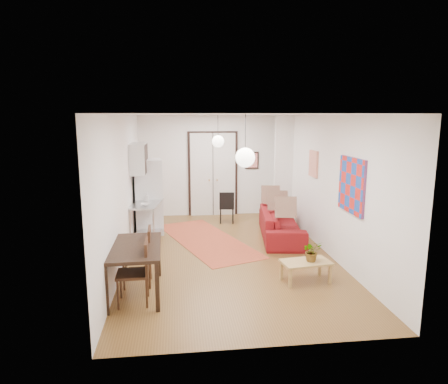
{
  "coord_description": "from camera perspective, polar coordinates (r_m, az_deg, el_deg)",
  "views": [
    {
      "loc": [
        -1.04,
        -7.98,
        2.87
      ],
      "look_at": [
        -0.03,
        0.47,
        1.25
      ],
      "focal_mm": 32.0,
      "sensor_mm": 36.0,
      "label": 1
    }
  ],
  "objects": [
    {
      "name": "coffee_table",
      "position": [
        7.24,
        11.62,
        -10.03
      ],
      "size": [
        0.9,
        0.58,
        0.38
      ],
      "rotation": [
        0.0,
        0.0,
        0.14
      ],
      "color": "#A98A4F",
      "rests_on": "floor"
    },
    {
      "name": "wall_cabinet",
      "position": [
        9.57,
        -12.09,
        4.72
      ],
      "size": [
        0.35,
        1.0,
        0.7
      ],
      "primitive_type": "cube",
      "color": "silver",
      "rests_on": "wall_left"
    },
    {
      "name": "wall_back",
      "position": [
        11.62,
        -1.62,
        3.75
      ],
      "size": [
        4.2,
        0.02,
        2.9
      ],
      "primitive_type": "cube",
      "color": "white",
      "rests_on": "floor"
    },
    {
      "name": "stub_partition",
      "position": [
        11.01,
        8.48,
        3.25
      ],
      "size": [
        0.5,
        0.1,
        2.9
      ],
      "primitive_type": "cube",
      "color": "white",
      "rests_on": "floor"
    },
    {
      "name": "double_doors",
      "position": [
        11.61,
        -1.59,
        2.5
      ],
      "size": [
        1.44,
        0.06,
        2.5
      ],
      "primitive_type": "cube",
      "color": "silver",
      "rests_on": "wall_back"
    },
    {
      "name": "painting_abstract",
      "position": [
        9.38,
        12.67,
        3.96
      ],
      "size": [
        0.05,
        0.5,
        0.6
      ],
      "primitive_type": "cube",
      "color": "beige",
      "rests_on": "wall_right"
    },
    {
      "name": "wall_front",
      "position": [
        4.82,
        6.0,
        -6.42
      ],
      "size": [
        4.2,
        0.02,
        2.9
      ],
      "primitive_type": "cube",
      "color": "white",
      "rests_on": "floor"
    },
    {
      "name": "poster_back",
      "position": [
        11.73,
        4.01,
        4.53
      ],
      "size": [
        0.4,
        0.03,
        0.5
      ],
      "primitive_type": "cube",
      "color": "red",
      "rests_on": "wall_back"
    },
    {
      "name": "dining_chair_far",
      "position": [
        6.48,
        -12.86,
        -10.13
      ],
      "size": [
        0.5,
        0.69,
        1.01
      ],
      "rotation": [
        0.0,
        0.0,
        -1.54
      ],
      "color": "#391F12",
      "rests_on": "floor"
    },
    {
      "name": "sofa",
      "position": [
        9.62,
        8.15,
        -4.62
      ],
      "size": [
        2.38,
        1.2,
        0.67
      ],
      "primitive_type": "imported",
      "rotation": [
        0.0,
        0.0,
        1.43
      ],
      "color": "maroon",
      "rests_on": "floor"
    },
    {
      "name": "painting_popart",
      "position": [
        7.52,
        17.77,
        0.92
      ],
      "size": [
        0.05,
        1.0,
        1.0
      ],
      "primitive_type": "cube",
      "color": "red",
      "rests_on": "wall_right"
    },
    {
      "name": "print_left",
      "position": [
        10.08,
        -12.7,
        5.28
      ],
      "size": [
        0.03,
        0.44,
        0.54
      ],
      "primitive_type": "cube",
      "color": "olive",
      "rests_on": "wall_left"
    },
    {
      "name": "dining_chair_near",
      "position": [
        7.14,
        -12.28,
        -8.14
      ],
      "size": [
        0.5,
        0.69,
        1.01
      ],
      "rotation": [
        0.0,
        0.0,
        -1.54
      ],
      "color": "#391F12",
      "rests_on": "floor"
    },
    {
      "name": "soap_bottle",
      "position": [
        9.56,
        -10.94,
        -0.66
      ],
      "size": [
        0.1,
        0.11,
        0.19
      ],
      "primitive_type": "imported",
      "rotation": [
        0.0,
        0.0,
        -0.25
      ],
      "color": "teal",
      "rests_on": "kitchen_counter"
    },
    {
      "name": "wall_right",
      "position": [
        8.69,
        14.47,
        1.03
      ],
      "size": [
        0.02,
        7.0,
        2.9
      ],
      "primitive_type": "cube",
      "color": "white",
      "rests_on": "floor"
    },
    {
      "name": "kilim_rug",
      "position": [
        9.48,
        -2.55,
        -6.83
      ],
      "size": [
        2.41,
        3.72,
        0.01
      ],
      "primitive_type": "cube",
      "rotation": [
        0.0,
        0.0,
        0.35
      ],
      "color": "#C04E30",
      "rests_on": "floor"
    },
    {
      "name": "kitchen_counter",
      "position": [
        9.41,
        -10.95,
        -3.46
      ],
      "size": [
        0.75,
        1.26,
        0.91
      ],
      "rotation": [
        0.0,
        0.0,
        -0.14
      ],
      "color": "#B3B6B8",
      "rests_on": "floor"
    },
    {
      "name": "bowl",
      "position": [
        9.03,
        -11.16,
        -1.78
      ],
      "size": [
        0.26,
        0.26,
        0.05
      ],
      "primitive_type": "imported",
      "rotation": [
        0.0,
        0.0,
        -0.25
      ],
      "color": "beige",
      "rests_on": "kitchen_counter"
    },
    {
      "name": "wall_left",
      "position": [
        8.18,
        -14.15,
        0.45
      ],
      "size": [
        0.02,
        7.0,
        2.9
      ],
      "primitive_type": "cube",
      "color": "white",
      "rests_on": "floor"
    },
    {
      "name": "floor",
      "position": [
        8.55,
        0.58,
        -8.85
      ],
      "size": [
        7.0,
        7.0,
        0.0
      ],
      "primitive_type": "plane",
      "color": "brown",
      "rests_on": "ground"
    },
    {
      "name": "dining_table",
      "position": [
        6.67,
        -12.69,
        -8.26
      ],
      "size": [
        0.88,
        1.49,
        0.81
      ],
      "rotation": [
        0.0,
        0.0,
        0.03
      ],
      "color": "black",
      "rests_on": "floor"
    },
    {
      "name": "black_side_chair",
      "position": [
        10.96,
        0.34,
        -1.68
      ],
      "size": [
        0.44,
        0.44,
        0.87
      ],
      "rotation": [
        0.0,
        0.0,
        3.02
      ],
      "color": "black",
      "rests_on": "floor"
    },
    {
      "name": "fridge",
      "position": [
        9.97,
        -10.76,
        -0.67
      ],
      "size": [
        0.74,
        0.74,
        1.85
      ],
      "primitive_type": "cube",
      "rotation": [
        0.0,
        0.0,
        0.14
      ],
      "color": "silver",
      "rests_on": "floor"
    },
    {
      "name": "pendant_front",
      "position": [
        6.1,
        3.04,
        4.95
      ],
      "size": [
        0.3,
        0.3,
        0.8
      ],
      "color": "white",
      "rests_on": "ceiling"
    },
    {
      "name": "potted_plant",
      "position": [
        7.19,
        12.45,
        -8.23
      ],
      "size": [
        0.33,
        0.37,
        0.37
      ],
      "primitive_type": "imported",
      "rotation": [
        0.0,
        0.0,
        0.14
      ],
      "color": "#316E32",
      "rests_on": "coffee_table"
    },
    {
      "name": "pendant_back",
      "position": [
        10.06,
        -0.86,
        7.25
      ],
      "size": [
        0.3,
        0.3,
        0.8
      ],
      "color": "white",
      "rests_on": "ceiling"
    },
    {
      "name": "ceiling",
      "position": [
        8.05,
        0.62,
        10.99
      ],
      "size": [
        4.2,
        7.0,
        0.02
      ],
      "primitive_type": "cube",
      "color": "white",
      "rests_on": "wall_back"
    }
  ]
}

